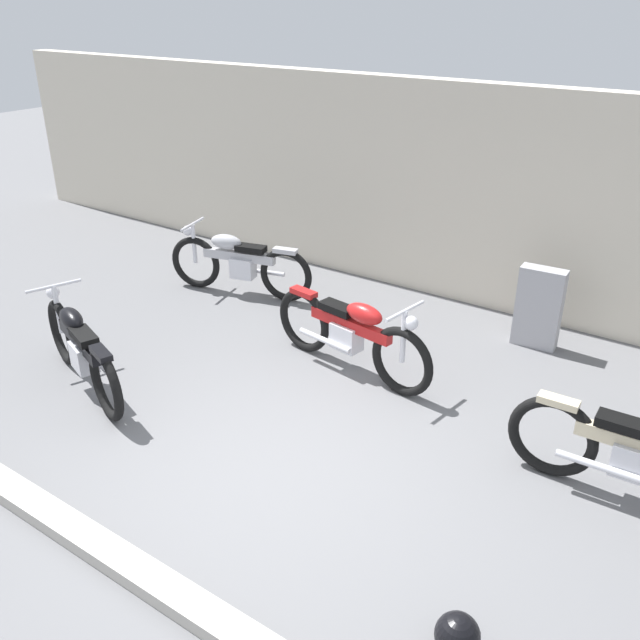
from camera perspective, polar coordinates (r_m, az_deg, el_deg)
The scene contains 8 objects.
ground_plane at distance 6.10m, azimuth -3.61°, elevation -12.57°, with size 40.00×40.00×0.00m, color slate.
building_wall at distance 9.00m, azimuth 14.03°, elevation 9.85°, with size 18.00×0.30×2.83m, color beige.
curb_strip at distance 5.27m, azimuth -14.56°, elevation -20.23°, with size 18.00×0.24×0.12m, color #B7B2A8.
stone_marker at distance 8.25m, azimuth 17.99°, elevation 0.99°, with size 0.52×0.20×0.98m, color #9E9EA3.
helmet at distance 4.77m, azimuth 11.53°, elevation -24.64°, with size 0.29×0.29×0.29m, color black.
motorcycle_silver at distance 9.35m, azimuth -6.92°, elevation 4.84°, with size 2.08×0.77×0.95m.
motorcycle_red at distance 7.32m, azimuth 2.66°, elevation -1.12°, with size 2.16×0.61×0.97m.
motorcycle_black at distance 7.45m, azimuth -19.55°, elevation -2.29°, with size 2.03×0.91×0.95m.
Camera 1 is at (3.02, -3.70, 3.80)m, focal length 37.88 mm.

